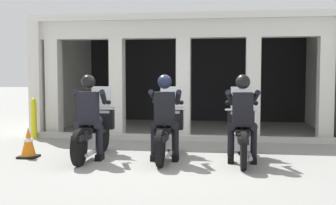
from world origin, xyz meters
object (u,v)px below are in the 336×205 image
Objects in this scene: police_officer_left at (89,110)px; police_officer_center at (165,110)px; motorcycle_left at (94,131)px; traffic_cone_flank at (28,143)px; bollard_kerbside at (34,118)px; police_officer_right at (243,111)px; motorcycle_center at (167,132)px; motorcycle_right at (242,133)px.

police_officer_center is at bearing 19.59° from police_officer_left.
traffic_cone_flank is at bearing -153.61° from motorcycle_left.
motorcycle_left is at bearing -42.50° from bollard_kerbside.
police_officer_right is 2.69× the size of traffic_cone_flank.
police_officer_right reaches higher than motorcycle_left.
motorcycle_center is at bearing 30.73° from police_officer_left.
motorcycle_right is at bearing 22.53° from police_officer_left.
motorcycle_left is at bearing 11.92° from traffic_cone_flank.
police_officer_center is at bearing -31.24° from bollard_kerbside.
police_officer_left is 2.69× the size of traffic_cone_flank.
police_officer_center is 2.69× the size of traffic_cone_flank.
traffic_cone_flank is (-2.62, -0.38, -0.21)m from motorcycle_center.
motorcycle_right is at bearing 27.42° from police_officer_center.
motorcycle_center is 1.29× the size of police_officer_right.
traffic_cone_flank is at bearing -166.78° from police_officer_left.
police_officer_left is (-0.00, -0.28, 0.44)m from motorcycle_left.
police_officer_right is (-0.00, -0.28, 0.44)m from motorcycle_right.
motorcycle_left is 2.03× the size of bollard_kerbside.
motorcycle_left is 1.48m from police_officer_center.
motorcycle_right is (2.80, 0.40, -0.44)m from police_officer_left.
police_officer_left is at bearing -75.80° from motorcycle_left.
police_officer_center is at bearing -162.63° from police_officer_right.
motorcycle_center is 2.66m from traffic_cone_flank.
motorcycle_center is 2.03× the size of bollard_kerbside.
traffic_cone_flank is 0.59× the size of bollard_kerbside.
police_officer_right is at bearing 10.99° from motorcycle_left.
motorcycle_right is 0.52m from police_officer_right.
police_officer_center is 4.27m from bollard_kerbside.
motorcycle_left is at bearing -159.81° from motorcycle_right.
police_officer_right reaches higher than bollard_kerbside.
police_officer_center reaches higher than motorcycle_right.
motorcycle_left is at bearing -169.97° from police_officer_center.
motorcycle_right reaches higher than bollard_kerbside.
police_officer_left is at bearing -154.07° from motorcycle_right.
motorcycle_right is at bearing 107.61° from police_officer_right.
motorcycle_right is (1.40, 0.27, -0.44)m from police_officer_center.
police_officer_left is 0.78× the size of motorcycle_right.
traffic_cone_flank is at bearing -160.89° from police_officer_right.
police_officer_right is at bearing 16.79° from police_officer_left.
motorcycle_center is (1.40, 0.41, -0.44)m from police_officer_left.
bollard_kerbside is (-2.23, 2.05, -0.00)m from motorcycle_left.
police_officer_center is at bearing 8.03° from motorcycle_left.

